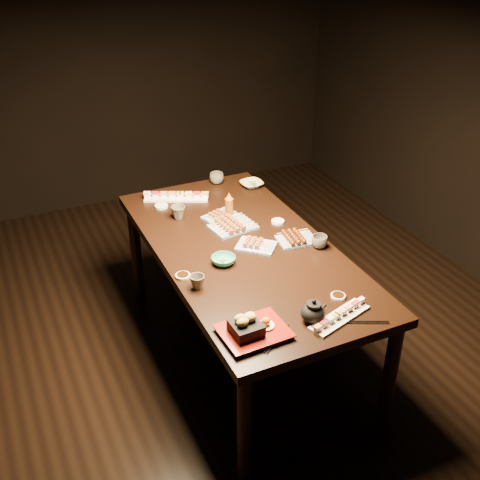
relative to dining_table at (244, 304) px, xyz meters
name	(u,v)px	position (x,y,z in m)	size (l,w,h in m)	color
ground	(234,371)	(-0.11, -0.11, -0.38)	(5.00, 5.00, 0.00)	black
dining_table	(244,304)	(0.00, 0.00, 0.00)	(0.90, 1.80, 0.75)	black
sushi_platter_near	(340,315)	(0.13, -0.75, 0.40)	(0.33, 0.09, 0.04)	white
sushi_platter_far	(176,195)	(-0.13, 0.71, 0.40)	(0.39, 0.11, 0.05)	white
yakitori_plate_center	(233,223)	(0.03, 0.22, 0.41)	(0.25, 0.18, 0.06)	#828EB6
yakitori_plate_right	(256,243)	(0.06, -0.02, 0.40)	(0.20, 0.15, 0.05)	#828EB6
yakitori_plate_left	(221,214)	(0.02, 0.37, 0.40)	(0.20, 0.14, 0.05)	#828EB6
tsukune_plate	(297,237)	(0.29, -0.06, 0.40)	(0.21, 0.15, 0.05)	#828EB6
edamame_bowl_green	(223,260)	(-0.16, -0.10, 0.39)	(0.13, 0.13, 0.04)	#309375
edamame_bowl_cream	(252,184)	(0.37, 0.68, 0.39)	(0.14, 0.14, 0.03)	beige
tempura_tray	(254,325)	(-0.27, -0.68, 0.43)	(0.29, 0.23, 0.11)	black
teacup_near_left	(197,282)	(-0.37, -0.25, 0.41)	(0.07, 0.07, 0.07)	brown
teacup_mid_right	(320,242)	(0.37, -0.17, 0.41)	(0.09, 0.09, 0.07)	brown
teacup_far_left	(178,212)	(-0.21, 0.46, 0.41)	(0.08, 0.08, 0.08)	brown
teacup_far_right	(217,178)	(0.19, 0.82, 0.41)	(0.09, 0.09, 0.07)	brown
teapot	(313,311)	(0.01, -0.71, 0.43)	(0.13, 0.13, 0.11)	black
condiment_bottle	(229,204)	(0.08, 0.37, 0.45)	(0.05, 0.05, 0.15)	brown
sauce_dish_west	(183,276)	(-0.40, -0.13, 0.38)	(0.08, 0.08, 0.01)	white
sauce_dish_east	(278,222)	(0.30, 0.17, 0.38)	(0.08, 0.08, 0.01)	white
sauce_dish_se	(338,296)	(0.21, -0.60, 0.38)	(0.07, 0.07, 0.01)	white
sauce_dish_nw	(161,206)	(-0.25, 0.64, 0.38)	(0.08, 0.08, 0.01)	white
chopsticks_near	(277,339)	(-0.20, -0.76, 0.38)	(0.22, 0.02, 0.01)	black
chopsticks_se	(366,322)	(0.22, -0.82, 0.38)	(0.20, 0.02, 0.01)	black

